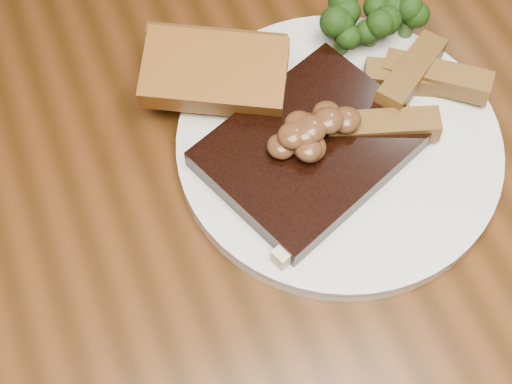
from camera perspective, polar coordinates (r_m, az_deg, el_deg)
dining_table at (r=0.64m, az=-1.39°, el=-6.44°), size 1.60×0.90×0.75m
plate at (r=0.59m, az=6.59°, el=3.66°), size 0.31×0.31×0.01m
steak at (r=0.56m, az=4.39°, el=3.48°), size 0.19×0.17×0.02m
steak_bone at (r=0.54m, az=6.68°, el=-1.23°), size 0.13×0.06×0.02m
mushroom_pile at (r=0.54m, az=3.92°, el=4.83°), size 0.07×0.07×0.03m
garlic_bread at (r=0.59m, az=-3.20°, el=8.30°), size 0.13×0.11×0.02m
potato_wedges at (r=0.60m, az=13.13°, el=6.61°), size 0.11×0.11×0.02m
broccoli_cluster at (r=0.63m, az=9.58°, el=12.58°), size 0.07×0.07×0.04m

